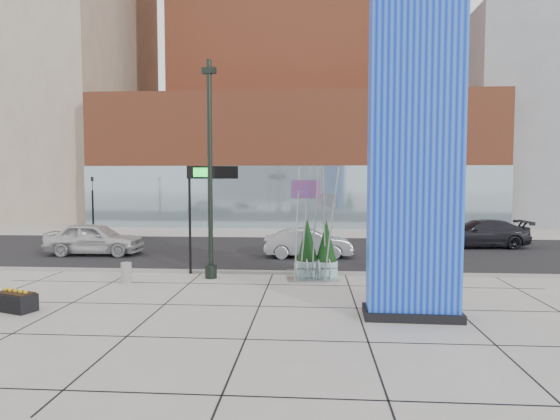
# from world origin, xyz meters

# --- Properties ---
(ground) EXTENTS (160.00, 160.00, 0.00)m
(ground) POSITION_xyz_m (0.00, 0.00, 0.00)
(ground) COLOR #9E9991
(ground) RESTS_ON ground
(street_asphalt) EXTENTS (80.00, 12.00, 0.02)m
(street_asphalt) POSITION_xyz_m (0.00, 10.00, 0.01)
(street_asphalt) COLOR black
(street_asphalt) RESTS_ON ground
(curb_edge) EXTENTS (80.00, 0.30, 0.12)m
(curb_edge) POSITION_xyz_m (0.00, 4.00, 0.06)
(curb_edge) COLOR gray
(curb_edge) RESTS_ON ground
(tower_podium) EXTENTS (34.00, 10.00, 11.00)m
(tower_podium) POSITION_xyz_m (1.00, 27.00, 5.50)
(tower_podium) COLOR #A44D2F
(tower_podium) RESTS_ON ground
(tower_glass_front) EXTENTS (34.00, 0.60, 5.00)m
(tower_glass_front) POSITION_xyz_m (1.00, 22.20, 2.50)
(tower_glass_front) COLOR #8CA5B2
(tower_glass_front) RESTS_ON ground
(building_beige_left) EXTENTS (18.00, 20.00, 34.00)m
(building_beige_left) POSITION_xyz_m (-26.00, 34.00, 17.00)
(building_beige_left) COLOR gray
(building_beige_left) RESTS_ON ground
(building_grey_parking) EXTENTS (20.00, 18.00, 18.00)m
(building_grey_parking) POSITION_xyz_m (26.00, 32.00, 9.00)
(building_grey_parking) COLOR slate
(building_grey_parking) RESTS_ON ground
(blue_pylon) EXTENTS (2.75, 1.29, 9.04)m
(blue_pylon) POSITION_xyz_m (5.47, -1.86, 4.37)
(blue_pylon) COLOR #0C2CC2
(blue_pylon) RESTS_ON ground
(lamp_post) EXTENTS (0.57, 0.47, 8.57)m
(lamp_post) POSITION_xyz_m (-1.39, 3.00, 3.51)
(lamp_post) COLOR black
(lamp_post) RESTS_ON ground
(public_art_sculpture) EXTENTS (2.06, 1.22, 4.44)m
(public_art_sculpture) POSITION_xyz_m (2.66, 3.00, 1.16)
(public_art_sculpture) COLOR #A4A6A8
(public_art_sculpture) RESTS_ON ground
(concrete_bollard) EXTENTS (0.40, 0.40, 0.78)m
(concrete_bollard) POSITION_xyz_m (-4.42, 1.93, 0.39)
(concrete_bollard) COLOR gray
(concrete_bollard) RESTS_ON ground
(overhead_street_sign) EXTENTS (2.08, 0.78, 4.48)m
(overhead_street_sign) POSITION_xyz_m (-1.67, 3.80, 3.85)
(overhead_street_sign) COLOR black
(overhead_street_sign) RESTS_ON ground
(round_planter_east) EXTENTS (1.06, 1.06, 2.64)m
(round_planter_east) POSITION_xyz_m (7.00, 3.60, 1.25)
(round_planter_east) COLOR #9ACFC8
(round_planter_east) RESTS_ON ground
(round_planter_mid) EXTENTS (0.92, 0.92, 2.30)m
(round_planter_mid) POSITION_xyz_m (3.20, 3.60, 1.09)
(round_planter_mid) COLOR #9ACFC8
(round_planter_mid) RESTS_ON ground
(round_planter_west) EXTENTS (0.94, 0.94, 2.35)m
(round_planter_west) POSITION_xyz_m (2.44, 3.60, 1.11)
(round_planter_west) COLOR #9ACFC8
(round_planter_west) RESTS_ON ground
(box_planter_north) EXTENTS (1.36, 0.99, 0.68)m
(box_planter_north) POSITION_xyz_m (-6.22, -2.00, 0.31)
(box_planter_north) COLOR black
(box_planter_north) RESTS_ON ground
(car_white_west) EXTENTS (4.96, 2.07, 1.68)m
(car_white_west) POSITION_xyz_m (-8.65, 8.20, 0.84)
(car_white_west) COLOR silver
(car_white_west) RESTS_ON ground
(car_silver_mid) EXTENTS (4.45, 1.75, 1.44)m
(car_silver_mid) POSITION_xyz_m (2.42, 8.16, 0.72)
(car_silver_mid) COLOR #AAACB2
(car_silver_mid) RESTS_ON ground
(car_dark_east) EXTENTS (5.59, 2.53, 1.59)m
(car_dark_east) POSITION_xyz_m (12.24, 12.33, 0.79)
(car_dark_east) COLOR black
(car_dark_east) RESTS_ON ground
(traffic_signal) EXTENTS (0.15, 0.18, 4.10)m
(traffic_signal) POSITION_xyz_m (-12.00, 15.00, 2.30)
(traffic_signal) COLOR black
(traffic_signal) RESTS_ON ground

